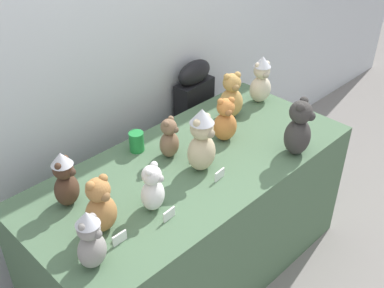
# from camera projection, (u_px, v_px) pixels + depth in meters

# --- Properties ---
(wall_back) EXTENTS (7.00, 0.08, 2.60)m
(wall_back) POSITION_uv_depth(u_px,v_px,m) (106.00, 37.00, 2.52)
(wall_back) COLOR silver
(wall_back) RESTS_ON ground_plane
(display_table) EXTENTS (1.81, 0.82, 0.80)m
(display_table) POSITION_uv_depth(u_px,v_px,m) (192.00, 220.00, 2.64)
(display_table) COLOR #4C6B4C
(display_table) RESTS_ON ground_plane
(instrument_case) EXTENTS (0.29, 0.14, 1.02)m
(instrument_case) POSITION_uv_depth(u_px,v_px,m) (194.00, 129.00, 3.22)
(instrument_case) COLOR black
(instrument_case) RESTS_ON ground_plane
(teddy_bear_ginger) EXTENTS (0.17, 0.16, 0.26)m
(teddy_bear_ginger) POSITION_uv_depth(u_px,v_px,m) (225.00, 121.00, 2.54)
(teddy_bear_ginger) COLOR #D17F3D
(teddy_bear_ginger) RESTS_ON display_table
(teddy_bear_mocha) EXTENTS (0.14, 0.13, 0.23)m
(teddy_bear_mocha) POSITION_uv_depth(u_px,v_px,m) (169.00, 139.00, 2.42)
(teddy_bear_mocha) COLOR #7F6047
(teddy_bear_mocha) RESTS_ON display_table
(teddy_bear_cream) EXTENTS (0.17, 0.16, 0.30)m
(teddy_bear_cream) POSITION_uv_depth(u_px,v_px,m) (261.00, 80.00, 2.88)
(teddy_bear_cream) COLOR beige
(teddy_bear_cream) RESTS_ON display_table
(teddy_bear_caramel) EXTENTS (0.15, 0.13, 0.28)m
(teddy_bear_caramel) POSITION_uv_depth(u_px,v_px,m) (100.00, 206.00, 1.95)
(teddy_bear_caramel) COLOR #B27A42
(teddy_bear_caramel) RESTS_ON display_table
(teddy_bear_honey) EXTENTS (0.18, 0.17, 0.29)m
(teddy_bear_honey) POSITION_uv_depth(u_px,v_px,m) (231.00, 97.00, 2.74)
(teddy_bear_honey) COLOR tan
(teddy_bear_honey) RESTS_ON display_table
(teddy_bear_sand) EXTENTS (0.17, 0.15, 0.35)m
(teddy_bear_sand) POSITION_uv_depth(u_px,v_px,m) (202.00, 140.00, 2.29)
(teddy_bear_sand) COLOR #CCB78E
(teddy_bear_sand) RESTS_ON display_table
(teddy_bear_snow) EXTENTS (0.15, 0.14, 0.24)m
(teddy_bear_snow) POSITION_uv_depth(u_px,v_px,m) (153.00, 189.00, 2.07)
(teddy_bear_snow) COLOR white
(teddy_bear_snow) RESTS_ON display_table
(teddy_bear_ash) EXTENTS (0.15, 0.14, 0.27)m
(teddy_bear_ash) POSITION_uv_depth(u_px,v_px,m) (91.00, 240.00, 1.78)
(teddy_bear_ash) COLOR gray
(teddy_bear_ash) RESTS_ON display_table
(teddy_bear_charcoal) EXTENTS (0.20, 0.18, 0.32)m
(teddy_bear_charcoal) POSITION_uv_depth(u_px,v_px,m) (299.00, 129.00, 2.42)
(teddy_bear_charcoal) COLOR #383533
(teddy_bear_charcoal) RESTS_ON display_table
(teddy_bear_cocoa) EXTENTS (0.16, 0.16, 0.28)m
(teddy_bear_cocoa) POSITION_uv_depth(u_px,v_px,m) (65.00, 179.00, 2.08)
(teddy_bear_cocoa) COLOR #4C3323
(teddy_bear_cocoa) RESTS_ON display_table
(party_cup_green) EXTENTS (0.08, 0.08, 0.11)m
(party_cup_green) POSITION_uv_depth(u_px,v_px,m) (137.00, 142.00, 2.48)
(party_cup_green) COLOR #238C3D
(party_cup_green) RESTS_ON display_table
(name_card_front_left) EXTENTS (0.07, 0.01, 0.05)m
(name_card_front_left) POSITION_uv_depth(u_px,v_px,m) (169.00, 214.00, 2.06)
(name_card_front_left) COLOR white
(name_card_front_left) RESTS_ON display_table
(name_card_front_middle) EXTENTS (0.07, 0.01, 0.05)m
(name_card_front_middle) POSITION_uv_depth(u_px,v_px,m) (220.00, 175.00, 2.30)
(name_card_front_middle) COLOR white
(name_card_front_middle) RESTS_ON display_table
(name_card_front_right) EXTENTS (0.07, 0.01, 0.05)m
(name_card_front_right) POSITION_uv_depth(u_px,v_px,m) (120.00, 238.00, 1.94)
(name_card_front_right) COLOR white
(name_card_front_right) RESTS_ON display_table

